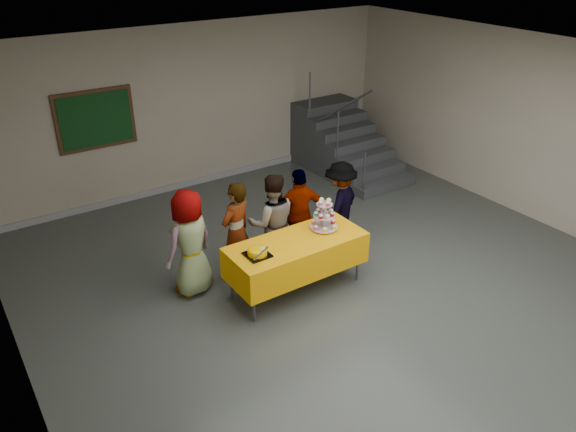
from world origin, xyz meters
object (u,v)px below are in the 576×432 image
schoolchild_c (272,223)px  noticeboard (96,120)px  cupcake_stand (324,217)px  schoolchild_a (190,243)px  schoolchild_b (236,232)px  bake_table (296,255)px  schoolchild_e (340,205)px  bear_cake (257,251)px  schoolchild_d (300,214)px  staircase (340,145)px

schoolchild_c → noticeboard: (-1.35, 3.32, 0.87)m
cupcake_stand → schoolchild_a: schoolchild_a is taller
cupcake_stand → schoolchild_b: size_ratio=0.30×
bake_table → schoolchild_e: bearing=27.6°
bake_table → cupcake_stand: cupcake_stand is taller
schoolchild_a → schoolchild_e: (2.43, -0.11, -0.06)m
cupcake_stand → bear_cake: bearing=-175.1°
bake_table → schoolchild_b: (-0.51, 0.72, 0.17)m
schoolchild_d → schoolchild_e: (0.71, -0.05, -0.02)m
cupcake_stand → noticeboard: noticeboard is taller
staircase → schoolchild_e: bearing=-128.9°
schoolchild_b → schoolchild_d: size_ratio=1.04×
staircase → cupcake_stand: bearing=-131.9°
bake_table → cupcake_stand: bearing=7.3°
schoolchild_e → bear_cake: bearing=-4.7°
bake_table → staircase: staircase is taller
cupcake_stand → schoolchild_e: size_ratio=0.32×
schoolchild_b → schoolchild_d: schoolchild_b is taller
schoolchild_d → cupcake_stand: bearing=99.7°
schoolchild_e → schoolchild_c: bearing=-25.0°
schoolchild_e → staircase: size_ratio=0.57×
schoolchild_c → schoolchild_e: bearing=-159.3°
bake_table → cupcake_stand: size_ratio=4.22×
cupcake_stand → schoolchild_a: bearing=157.1°
cupcake_stand → schoolchild_b: (-1.01, 0.65, -0.22)m
schoolchild_e → noticeboard: bearing=-77.2°
schoolchild_d → staircase: size_ratio=0.59×
bear_cake → schoolchild_d: 1.39m
bear_cake → staircase: (3.88, 3.18, -0.34)m
cupcake_stand → schoolchild_c: size_ratio=0.30×
cupcake_stand → schoolchild_e: 1.00m
staircase → schoolchild_b: bearing=-147.2°
cupcake_stand → bear_cake: size_ratio=1.24×
schoolchild_b → schoolchild_e: schoolchild_b is taller
schoolchild_d → bear_cake: bearing=46.3°
schoolchild_d → schoolchild_a: bearing=11.9°
schoolchild_c → staircase: bearing=-121.6°
cupcake_stand → bear_cake: 1.13m
cupcake_stand → staircase: size_ratio=0.19×
schoolchild_a → schoolchild_e: bearing=159.1°
schoolchild_a → noticeboard: bearing=-105.9°
schoolchild_c → noticeboard: size_ratio=1.13×
bear_cake → schoolchild_d: size_ratio=0.25×
bake_table → schoolchild_b: schoolchild_b is taller
bake_table → noticeboard: 4.32m
schoolchild_c → schoolchild_d: (0.51, 0.05, -0.03)m
staircase → noticeboard: size_ratio=1.85×
schoolchild_a → schoolchild_b: size_ratio=1.02×
cupcake_stand → noticeboard: size_ratio=0.34×
cupcake_stand → schoolchild_b: bearing=147.0°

